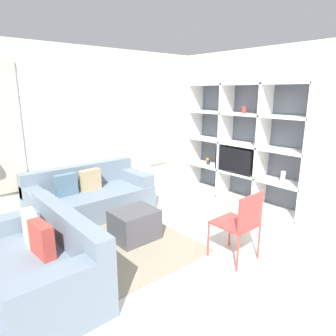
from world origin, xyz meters
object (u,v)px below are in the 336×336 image
shelving_unit (244,145)px  couch_side (39,264)px  folding_chair (241,221)px  ottoman (135,225)px  couch_main (90,198)px

shelving_unit → couch_side: (-3.75, -0.27, -0.75)m
folding_chair → ottoman: bearing=-62.9°
couch_main → folding_chair: bearing=-73.7°
couch_main → ottoman: couch_main is taller
couch_side → folding_chair: 2.23m
shelving_unit → folding_chair: size_ratio=2.81×
shelving_unit → couch_side: size_ratio=1.45×
folding_chair → couch_side: bearing=-26.1°
ottoman → shelving_unit: bearing=-0.1°
folding_chair → shelving_unit: bearing=-144.5°
shelving_unit → folding_chair: shelving_unit is taller
folding_chair → couch_main: bearing=-73.7°
couch_side → folding_chair: bearing=63.9°
shelving_unit → couch_main: bearing=154.3°
ottoman → couch_side: bearing=-168.3°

